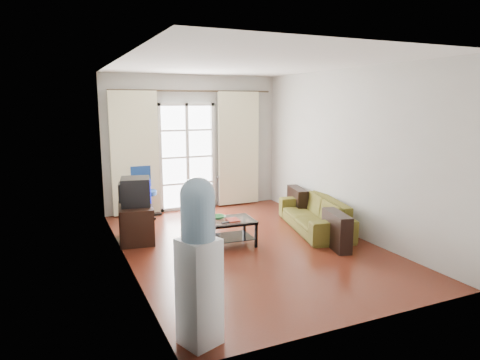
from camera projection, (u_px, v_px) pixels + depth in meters
name	position (u px, v px, depth m)	size (l,w,h in m)	color
floor	(247.00, 245.00, 6.57)	(5.20, 5.20, 0.00)	maroon
ceiling	(248.00, 64.00, 6.08)	(5.20, 5.20, 0.00)	white
wall_back	(193.00, 143.00, 8.66)	(3.60, 0.02, 2.70)	beige
wall_front	(366.00, 190.00, 3.99)	(3.60, 0.02, 2.70)	beige
wall_left	(123.00, 165.00, 5.60)	(0.02, 5.20, 2.70)	beige
wall_right	(346.00, 152.00, 7.05)	(0.02, 5.20, 2.70)	beige
french_door	(187.00, 157.00, 8.60)	(1.16, 0.06, 2.15)	white
curtain_rod	(194.00, 91.00, 8.39)	(0.04, 0.04, 3.30)	#4C3F2D
curtain_left	(135.00, 154.00, 8.10)	(0.90, 0.07, 2.35)	#F1EFC2
curtain_right	(239.00, 149.00, 8.96)	(0.90, 0.07, 2.35)	#F1EFC2
radiator	(232.00, 190.00, 9.08)	(0.64, 0.12, 0.64)	gray
sofa	(314.00, 214.00, 7.32)	(1.16, 2.00, 0.55)	#646622
coffee_table	(222.00, 229.00, 6.49)	(1.02, 0.63, 0.40)	silver
bowl	(218.00, 217.00, 6.54)	(0.24, 0.24, 0.05)	green
book	(227.00, 221.00, 6.42)	(0.19, 0.25, 0.02)	#B03E15
remote	(227.00, 222.00, 6.32)	(0.16, 0.04, 0.02)	black
tv_stand	(136.00, 223.00, 6.73)	(0.52, 0.78, 0.57)	black
crt_tv	(134.00, 192.00, 6.67)	(0.54, 0.55, 0.44)	black
task_chair	(144.00, 202.00, 8.12)	(0.69, 0.69, 0.96)	black
water_cooler	(199.00, 259.00, 3.75)	(0.40, 0.40, 1.53)	white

